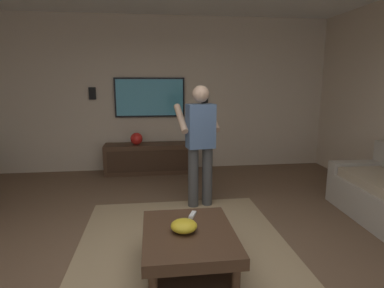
{
  "coord_description": "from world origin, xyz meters",
  "views": [
    {
      "loc": [
        -2.65,
        0.1,
        1.7
      ],
      "look_at": [
        1.04,
        -0.38,
        0.96
      ],
      "focal_mm": 29.96,
      "sensor_mm": 36.0,
      "label": 1
    }
  ],
  "objects_px": {
    "person_standing": "(200,139)",
    "vase_round": "(137,139)",
    "coffee_table": "(189,242)",
    "bowl": "(184,226)",
    "media_console": "(151,158)",
    "tv": "(150,97)",
    "wall_speaker_left": "(205,98)",
    "remote_white": "(193,215)",
    "wall_speaker_right": "(92,93)"
  },
  "relations": [
    {
      "from": "bowl",
      "to": "wall_speaker_left",
      "type": "xyz_separation_m",
      "value": [
        3.52,
        -0.77,
        0.92
      ]
    },
    {
      "from": "person_standing",
      "to": "wall_speaker_left",
      "type": "distance_m",
      "value": 2.05
    },
    {
      "from": "remote_white",
      "to": "vase_round",
      "type": "relative_size",
      "value": 0.68
    },
    {
      "from": "person_standing",
      "to": "bowl",
      "type": "relative_size",
      "value": 7.02
    },
    {
      "from": "vase_round",
      "to": "wall_speaker_left",
      "type": "height_order",
      "value": "wall_speaker_left"
    },
    {
      "from": "coffee_table",
      "to": "media_console",
      "type": "xyz_separation_m",
      "value": [
        3.27,
        0.32,
        -0.02
      ]
    },
    {
      "from": "vase_round",
      "to": "remote_white",
      "type": "bearing_deg",
      "value": -167.37
    },
    {
      "from": "coffee_table",
      "to": "wall_speaker_left",
      "type": "bearing_deg",
      "value": -11.66
    },
    {
      "from": "tv",
      "to": "wall_speaker_right",
      "type": "bearing_deg",
      "value": -90.73
    },
    {
      "from": "coffee_table",
      "to": "person_standing",
      "type": "height_order",
      "value": "person_standing"
    },
    {
      "from": "remote_white",
      "to": "person_standing",
      "type": "bearing_deg",
      "value": 9.39
    },
    {
      "from": "tv",
      "to": "remote_white",
      "type": "xyz_separation_m",
      "value": [
        -3.19,
        -0.39,
        -0.98
      ]
    },
    {
      "from": "coffee_table",
      "to": "bowl",
      "type": "xyz_separation_m",
      "value": [
        0.0,
        0.04,
        0.16
      ]
    },
    {
      "from": "tv",
      "to": "bowl",
      "type": "xyz_separation_m",
      "value": [
        -3.51,
        -0.28,
        -0.94
      ]
    },
    {
      "from": "person_standing",
      "to": "bowl",
      "type": "bearing_deg",
      "value": 156.79
    },
    {
      "from": "media_console",
      "to": "person_standing",
      "type": "bearing_deg",
      "value": 20.95
    },
    {
      "from": "media_console",
      "to": "wall_speaker_left",
      "type": "relative_size",
      "value": 7.73
    },
    {
      "from": "coffee_table",
      "to": "wall_speaker_left",
      "type": "height_order",
      "value": "wall_speaker_left"
    },
    {
      "from": "tv",
      "to": "wall_speaker_right",
      "type": "relative_size",
      "value": 5.91
    },
    {
      "from": "vase_round",
      "to": "coffee_table",
      "type": "bearing_deg",
      "value": -169.87
    },
    {
      "from": "tv",
      "to": "vase_round",
      "type": "relative_size",
      "value": 5.91
    },
    {
      "from": "coffee_table",
      "to": "wall_speaker_left",
      "type": "xyz_separation_m",
      "value": [
        3.53,
        -0.73,
        1.08
      ]
    },
    {
      "from": "remote_white",
      "to": "vase_round",
      "type": "distance_m",
      "value": 2.99
    },
    {
      "from": "person_standing",
      "to": "tv",
      "type": "bearing_deg",
      "value": 9.04
    },
    {
      "from": "media_console",
      "to": "person_standing",
      "type": "distance_m",
      "value": 1.95
    },
    {
      "from": "tv",
      "to": "wall_speaker_left",
      "type": "bearing_deg",
      "value": 90.72
    },
    {
      "from": "person_standing",
      "to": "vase_round",
      "type": "height_order",
      "value": "person_standing"
    },
    {
      "from": "coffee_table",
      "to": "tv",
      "type": "bearing_deg",
      "value": 5.18
    },
    {
      "from": "remote_white",
      "to": "vase_round",
      "type": "bearing_deg",
      "value": 33.98
    },
    {
      "from": "remote_white",
      "to": "wall_speaker_left",
      "type": "height_order",
      "value": "wall_speaker_left"
    },
    {
      "from": "coffee_table",
      "to": "wall_speaker_right",
      "type": "distance_m",
      "value": 3.96
    },
    {
      "from": "coffee_table",
      "to": "bowl",
      "type": "distance_m",
      "value": 0.16
    },
    {
      "from": "bowl",
      "to": "media_console",
      "type": "bearing_deg",
      "value": 4.84
    },
    {
      "from": "person_standing",
      "to": "wall_speaker_left",
      "type": "relative_size",
      "value": 7.45
    },
    {
      "from": "wall_speaker_right",
      "to": "wall_speaker_left",
      "type": "bearing_deg",
      "value": -90.0
    },
    {
      "from": "bowl",
      "to": "wall_speaker_left",
      "type": "relative_size",
      "value": 1.06
    },
    {
      "from": "wall_speaker_left",
      "to": "coffee_table",
      "type": "bearing_deg",
      "value": 168.34
    },
    {
      "from": "wall_speaker_left",
      "to": "remote_white",
      "type": "bearing_deg",
      "value": 168.5
    },
    {
      "from": "vase_round",
      "to": "bowl",
      "type": "bearing_deg",
      "value": -170.58
    },
    {
      "from": "person_standing",
      "to": "coffee_table",
      "type": "bearing_deg",
      "value": 158.27
    },
    {
      "from": "media_console",
      "to": "wall_speaker_right",
      "type": "xyz_separation_m",
      "value": [
        0.25,
        1.04,
        1.19
      ]
    },
    {
      "from": "remote_white",
      "to": "wall_speaker_right",
      "type": "relative_size",
      "value": 0.68
    },
    {
      "from": "coffee_table",
      "to": "wall_speaker_left",
      "type": "distance_m",
      "value": 3.76
    },
    {
      "from": "media_console",
      "to": "tv",
      "type": "xyz_separation_m",
      "value": [
        0.24,
        -0.0,
        1.12
      ]
    },
    {
      "from": "vase_round",
      "to": "media_console",
      "type": "bearing_deg",
      "value": -81.38
    },
    {
      "from": "vase_round",
      "to": "person_standing",
      "type": "bearing_deg",
      "value": -151.34
    },
    {
      "from": "remote_white",
      "to": "tv",
      "type": "bearing_deg",
      "value": 28.38
    },
    {
      "from": "coffee_table",
      "to": "vase_round",
      "type": "xyz_separation_m",
      "value": [
        3.23,
        0.58,
        0.36
      ]
    },
    {
      "from": "wall_speaker_right",
      "to": "coffee_table",
      "type": "bearing_deg",
      "value": -158.9
    },
    {
      "from": "wall_speaker_right",
      "to": "vase_round",
      "type": "bearing_deg",
      "value": -110.53
    }
  ]
}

